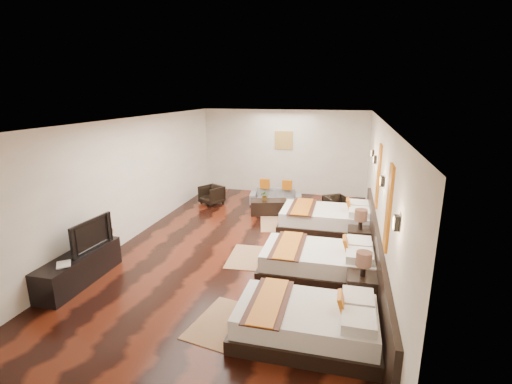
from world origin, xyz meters
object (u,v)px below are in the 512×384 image
(bed_far, at_px, (327,219))
(armchair_right, at_px, (335,205))
(sofa, at_px, (276,196))
(armchair_left, at_px, (212,195))
(table_plant, at_px, (265,196))
(nightstand_a, at_px, (362,287))
(coffee_table, at_px, (269,207))
(nightstand_b, at_px, (359,238))
(tv, at_px, (88,234))
(tv_console, at_px, (80,268))
(figurine, at_px, (105,230))
(bed_near, at_px, (307,322))
(bed_mid, at_px, (319,261))
(book, at_px, (56,266))

(bed_far, distance_m, armchair_right, 1.36)
(bed_far, bearing_deg, sofa, 130.28)
(armchair_left, relative_size, table_plant, 2.20)
(nightstand_a, distance_m, coffee_table, 4.86)
(nightstand_b, relative_size, tv, 0.97)
(bed_far, bearing_deg, tv_console, -138.58)
(figurine, height_order, armchair_left, figurine)
(nightstand_b, height_order, tv_console, nightstand_b)
(sofa, bearing_deg, tv, -122.41)
(bed_near, distance_m, bed_far, 4.33)
(tv_console, bearing_deg, bed_near, -8.49)
(tv, bearing_deg, bed_mid, -71.60)
(nightstand_a, bearing_deg, book, -169.04)
(book, height_order, armchair_right, book)
(bed_near, relative_size, armchair_left, 3.21)
(tv_console, xyz_separation_m, figurine, (0.00, 0.82, 0.43))
(bed_far, bearing_deg, book, -134.84)
(tv_console, bearing_deg, nightstand_a, 5.08)
(bed_near, bearing_deg, figurine, 160.99)
(table_plant, bearing_deg, book, -115.18)
(armchair_left, distance_m, coffee_table, 1.99)
(figurine, bearing_deg, sofa, 62.77)
(tv_console, relative_size, figurine, 5.93)
(bed_near, height_order, figurine, figurine)
(nightstand_a, bearing_deg, sofa, 114.85)
(armchair_right, xyz_separation_m, table_plant, (-1.94, -0.44, 0.27))
(bed_far, xyz_separation_m, tv, (-4.15, -3.46, 0.54))
(armchair_right, bearing_deg, bed_near, -121.89)
(tv_console, distance_m, book, 0.59)
(book, bearing_deg, bed_far, 45.16)
(bed_mid, bearing_deg, book, -156.43)
(tv, distance_m, armchair_left, 5.00)
(tv, height_order, armchair_right, tv)
(figurine, bearing_deg, armchair_right, 44.24)
(coffee_table, bearing_deg, bed_near, -72.28)
(bed_mid, xyz_separation_m, book, (-4.20, -1.83, 0.29))
(bed_near, height_order, tv_console, bed_near)
(bed_near, bearing_deg, armchair_right, 88.44)
(tv, relative_size, table_plant, 3.56)
(figurine, bearing_deg, nightstand_a, -4.40)
(bed_mid, height_order, tv, tv)
(table_plant, bearing_deg, coffee_table, 18.88)
(nightstand_a, xyz_separation_m, nightstand_b, (-0.00, 2.09, 0.02))
(tv, distance_m, armchair_right, 6.48)
(bed_near, bearing_deg, sofa, 104.92)
(bed_near, bearing_deg, book, 178.52)
(armchair_left, bearing_deg, bed_mid, -17.64)
(nightstand_b, distance_m, sofa, 3.99)
(tv, xyz_separation_m, figurine, (-0.05, 0.57, -0.14))
(armchair_right, bearing_deg, tv, -162.14)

